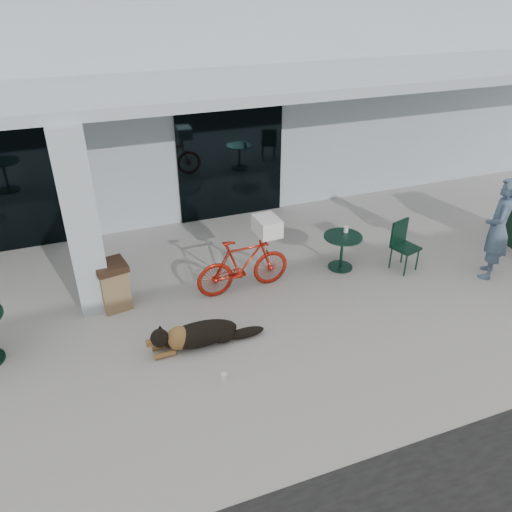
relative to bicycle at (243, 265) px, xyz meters
name	(u,v)px	position (x,y,z in m)	size (l,w,h in m)	color
ground	(222,372)	(-1.00, -1.90, -0.52)	(80.00, 80.00, 0.00)	#A3A19A
building	(121,92)	(-1.00, 6.60, 1.73)	(22.00, 7.00, 4.50)	#A5B1BB
storefront_glass_right	(231,159)	(0.80, 3.08, 0.83)	(2.40, 0.06, 2.70)	black
column	(82,224)	(-2.50, 0.40, 1.04)	(0.50, 0.50, 3.12)	#A5B1BB
overhang	(152,91)	(-1.00, 1.70, 2.69)	(22.00, 2.80, 0.18)	#A5B1BB
bicycle	(243,265)	(0.00, 0.00, 0.00)	(0.48, 1.71, 1.03)	#A31B0D
laundry_basket	(267,226)	(0.45, 0.02, 0.67)	(0.51, 0.38, 0.30)	white
dog	(200,333)	(-1.11, -1.20, -0.29)	(1.33, 0.44, 0.44)	black
cup_near_dog	(224,377)	(-1.01, -2.06, -0.46)	(0.09, 0.09, 0.11)	white
cafe_table_far	(342,252)	(2.00, 0.07, -0.17)	(0.73, 0.73, 0.68)	#123426
cafe_chair_far_a	(406,247)	(3.09, -0.40, -0.04)	(0.43, 0.47, 0.96)	#123426
person	(498,229)	(4.44, -1.13, 0.45)	(0.70, 0.46, 1.92)	#465C76
cup_on_table	(346,229)	(2.13, 0.20, 0.22)	(0.09, 0.09, 0.12)	white
trash_receptacle	(113,285)	(-2.20, 0.28, -0.09)	(0.50, 0.50, 0.85)	olive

